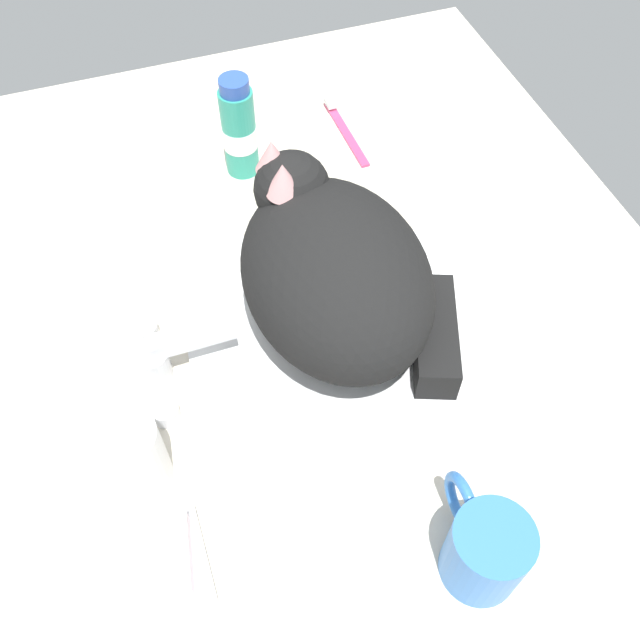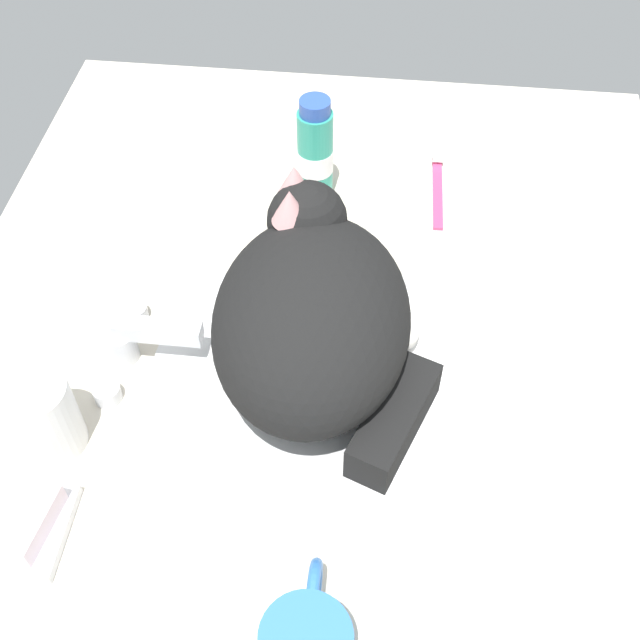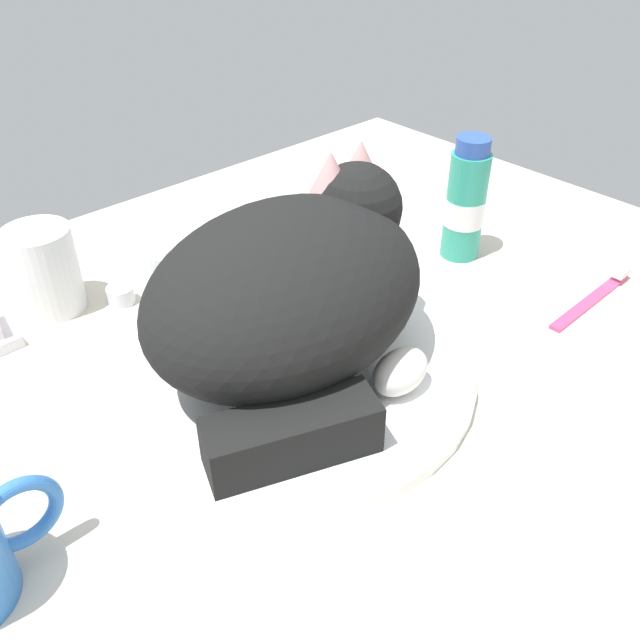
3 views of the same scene
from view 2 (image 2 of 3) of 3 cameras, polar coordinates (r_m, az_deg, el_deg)
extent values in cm
cube|color=beige|center=(84.23, -0.55, -4.43)|extent=(110.00, 82.50, 3.00)
cylinder|color=white|center=(82.58, -0.56, -3.60)|extent=(33.16, 33.16, 1.09)
cylinder|color=silver|center=(85.41, -14.17, -1.74)|extent=(3.60, 3.60, 3.88)
cube|color=silver|center=(81.88, -11.57, -0.75)|extent=(2.00, 9.03, 2.00)
cylinder|color=silver|center=(83.25, -15.03, -5.10)|extent=(2.80, 2.80, 1.80)
cylinder|color=silver|center=(89.39, -13.13, 0.56)|extent=(2.80, 2.80, 1.80)
ellipsoid|color=black|center=(76.36, -0.60, -0.06)|extent=(25.91, 19.40, 14.74)
sphere|color=black|center=(80.16, -0.93, 7.14)|extent=(8.28, 8.28, 8.18)
ellipsoid|color=white|center=(80.51, -1.03, 5.20)|extent=(5.37, 4.56, 4.50)
cone|color=#DB9E9E|center=(76.61, -2.18, 8.19)|extent=(3.73, 3.73, 3.68)
cone|color=#DB9E9E|center=(79.37, -1.85, 9.95)|extent=(3.73, 3.73, 3.68)
cube|color=black|center=(76.20, 5.36, -7.14)|extent=(13.82, 8.76, 4.30)
ellipsoid|color=white|center=(83.28, 5.97, -0.58)|extent=(5.64, 3.67, 3.87)
torus|color=#3372C6|center=(67.13, -0.46, -19.11)|extent=(5.75, 1.00, 5.75)
cylinder|color=white|center=(79.06, -19.34, -6.56)|extent=(6.65, 6.65, 8.83)
cube|color=white|center=(77.75, -19.99, -13.95)|extent=(9.00, 6.40, 1.20)
cube|color=silver|center=(76.20, -20.36, -13.33)|extent=(7.47, 5.11, 2.45)
cylinder|color=teal|center=(98.50, -0.35, 11.72)|extent=(4.34, 4.34, 12.08)
cylinder|color=white|center=(98.88, -0.35, 11.45)|extent=(4.42, 4.42, 3.02)
cylinder|color=#2D51AD|center=(94.37, -0.37, 15.04)|extent=(3.69, 3.69, 1.80)
cube|color=#D83F72|center=(103.44, 8.45, 9.26)|extent=(14.33, 1.55, 0.80)
cube|color=white|center=(107.63, 8.47, 11.67)|extent=(2.23, 1.49, 0.80)
camera|label=1|loc=(0.24, -70.93, 11.22)|focal=39.28mm
camera|label=3|loc=(0.45, 45.89, -7.30)|focal=38.07mm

